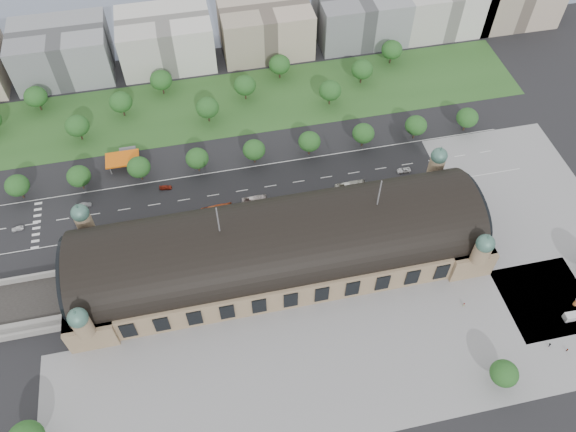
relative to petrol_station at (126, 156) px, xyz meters
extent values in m
plane|color=black|center=(53.91, -65.28, -2.95)|extent=(900.00, 900.00, 0.00)
cube|color=#907959|center=(53.91, -65.28, 3.05)|extent=(150.00, 40.00, 12.00)
cube|color=#907959|center=(-13.09, -65.28, 3.05)|extent=(16.00, 43.00, 12.00)
cube|color=#907959|center=(120.91, -65.28, 3.05)|extent=(16.00, 43.00, 12.00)
cylinder|color=black|center=(53.91, -65.28, 9.05)|extent=(144.00, 37.60, 37.60)
cylinder|color=black|center=(-19.09, -65.28, 11.05)|extent=(1.20, 32.00, 32.00)
cylinder|color=black|center=(126.91, -65.28, 11.05)|extent=(1.20, 32.00, 32.00)
cylinder|color=#907959|center=(-13.09, -44.28, 13.05)|extent=(6.00, 6.00, 8.00)
sphere|color=#436B5E|center=(-13.09, -44.28, 18.55)|extent=(6.40, 6.40, 6.40)
cone|color=#436B5E|center=(-13.09, -44.28, 22.55)|extent=(1.00, 1.00, 2.50)
cylinder|color=#907959|center=(120.91, -44.28, 13.05)|extent=(6.00, 6.00, 8.00)
sphere|color=#436B5E|center=(120.91, -44.28, 18.55)|extent=(6.40, 6.40, 6.40)
cone|color=#436B5E|center=(120.91, -44.28, 22.55)|extent=(1.00, 1.00, 2.50)
cylinder|color=#907959|center=(-13.09, -86.28, 13.05)|extent=(6.00, 6.00, 8.00)
sphere|color=#436B5E|center=(-13.09, -86.28, 18.55)|extent=(6.40, 6.40, 6.40)
cone|color=#436B5E|center=(-13.09, -86.28, 22.55)|extent=(1.00, 1.00, 2.50)
cylinder|color=#907959|center=(120.91, -86.28, 13.05)|extent=(6.00, 6.00, 8.00)
sphere|color=#436B5E|center=(120.91, -86.28, 18.55)|extent=(6.40, 6.40, 6.40)
cone|color=#436B5E|center=(120.91, -86.28, 22.55)|extent=(1.00, 1.00, 2.50)
cylinder|color=#59595B|center=(33.91, -65.28, 28.55)|extent=(0.50, 0.50, 12.00)
cylinder|color=#59595B|center=(88.91, -65.28, 28.55)|extent=(0.50, 0.50, 12.00)
cube|color=gray|center=(63.91, -109.28, -2.95)|extent=(190.00, 48.00, 0.12)
cube|color=gray|center=(156.91, -65.28, -2.95)|extent=(56.00, 100.00, 0.12)
cube|color=black|center=(33.91, -27.28, -2.95)|extent=(260.00, 26.00, 0.10)
cube|color=#295321|center=(38.91, 27.72, -2.95)|extent=(300.00, 45.00, 0.10)
cube|color=#DD5F0D|center=(-1.09, -3.28, 1.75)|extent=(14.00, 9.00, 0.70)
cube|color=#59595B|center=(0.91, 2.72, -1.35)|extent=(7.00, 5.00, 3.20)
cylinder|color=#59595B|center=(-6.59, -0.08, -0.75)|extent=(0.50, 0.50, 4.40)
cylinder|color=#59595B|center=(4.41, -0.08, -0.75)|extent=(0.50, 0.50, 4.40)
cylinder|color=#59595B|center=(-6.59, -6.48, -0.75)|extent=(0.50, 0.50, 4.40)
cylinder|color=#59595B|center=(4.41, -6.48, -0.75)|extent=(0.50, 0.50, 4.40)
cube|color=gray|center=(-26.09, 67.72, 9.05)|extent=(45.00, 32.00, 24.00)
cube|color=silver|center=(23.91, 67.72, 9.05)|extent=(45.00, 32.00, 24.00)
cube|color=#BBA893|center=(73.91, 67.72, 9.05)|extent=(45.00, 32.00, 24.00)
cube|color=gray|center=(123.91, 67.72, 9.05)|extent=(45.00, 32.00, 24.00)
cube|color=silver|center=(168.91, 67.72, 9.05)|extent=(45.00, 32.00, 24.00)
cylinder|color=#2D2116|center=(-42.09, -12.28, -0.79)|extent=(0.70, 0.70, 4.32)
ellipsoid|color=#1E4819|center=(-42.09, -12.28, 4.49)|extent=(9.60, 9.60, 8.16)
cylinder|color=#2D2116|center=(-18.09, -12.28, -0.79)|extent=(0.70, 0.70, 4.32)
ellipsoid|color=#1E4819|center=(-18.09, -12.28, 4.49)|extent=(9.60, 9.60, 8.16)
cylinder|color=#2D2116|center=(5.91, -12.28, -0.79)|extent=(0.70, 0.70, 4.32)
ellipsoid|color=#1E4819|center=(5.91, -12.28, 4.49)|extent=(9.60, 9.60, 8.16)
cylinder|color=#2D2116|center=(29.91, -12.28, -0.79)|extent=(0.70, 0.70, 4.32)
ellipsoid|color=#1E4819|center=(29.91, -12.28, 4.49)|extent=(9.60, 9.60, 8.16)
cylinder|color=#2D2116|center=(53.91, -12.28, -0.79)|extent=(0.70, 0.70, 4.32)
ellipsoid|color=#1E4819|center=(53.91, -12.28, 4.49)|extent=(9.60, 9.60, 8.16)
cylinder|color=#2D2116|center=(77.91, -12.28, -0.79)|extent=(0.70, 0.70, 4.32)
ellipsoid|color=#1E4819|center=(77.91, -12.28, 4.49)|extent=(9.60, 9.60, 8.16)
cylinder|color=#2D2116|center=(101.91, -12.28, -0.79)|extent=(0.70, 0.70, 4.32)
ellipsoid|color=#1E4819|center=(101.91, -12.28, 4.49)|extent=(9.60, 9.60, 8.16)
cylinder|color=#2D2116|center=(125.91, -12.28, -0.79)|extent=(0.70, 0.70, 4.32)
ellipsoid|color=#1E4819|center=(125.91, -12.28, 4.49)|extent=(9.60, 9.60, 8.16)
cylinder|color=#2D2116|center=(149.91, -12.28, -0.79)|extent=(0.70, 0.70, 4.32)
ellipsoid|color=#1E4819|center=(149.91, -12.28, 4.49)|extent=(9.60, 9.60, 8.16)
cylinder|color=#2D2116|center=(-38.09, 41.72, -0.61)|extent=(0.70, 0.70, 4.68)
ellipsoid|color=#1E4819|center=(-38.09, 41.72, 5.11)|extent=(10.40, 10.40, 8.84)
cylinder|color=#2D2116|center=(-19.09, 17.72, -0.61)|extent=(0.70, 0.70, 4.68)
ellipsoid|color=#1E4819|center=(-19.09, 17.72, 5.11)|extent=(10.40, 10.40, 8.84)
cylinder|color=#2D2116|center=(-0.09, 29.72, -0.61)|extent=(0.70, 0.70, 4.68)
ellipsoid|color=#1E4819|center=(-0.09, 29.72, 5.11)|extent=(10.40, 10.40, 8.84)
cylinder|color=#2D2116|center=(18.91, 41.72, -0.61)|extent=(0.70, 0.70, 4.68)
ellipsoid|color=#1E4819|center=(18.91, 41.72, 5.11)|extent=(10.40, 10.40, 8.84)
cylinder|color=#2D2116|center=(37.91, 17.72, -0.61)|extent=(0.70, 0.70, 4.68)
ellipsoid|color=#1E4819|center=(37.91, 17.72, 5.11)|extent=(10.40, 10.40, 8.84)
cylinder|color=#2D2116|center=(56.91, 29.72, -0.61)|extent=(0.70, 0.70, 4.68)
ellipsoid|color=#1E4819|center=(56.91, 29.72, 5.11)|extent=(10.40, 10.40, 8.84)
cylinder|color=#2D2116|center=(75.91, 41.72, -0.61)|extent=(0.70, 0.70, 4.68)
ellipsoid|color=#1E4819|center=(75.91, 41.72, 5.11)|extent=(10.40, 10.40, 8.84)
cylinder|color=#2D2116|center=(94.91, 17.72, -0.61)|extent=(0.70, 0.70, 4.68)
ellipsoid|color=#1E4819|center=(94.91, 17.72, 5.11)|extent=(10.40, 10.40, 8.84)
cylinder|color=#2D2116|center=(113.91, 29.72, -0.61)|extent=(0.70, 0.70, 4.68)
ellipsoid|color=#1E4819|center=(113.91, 29.72, 5.11)|extent=(10.40, 10.40, 8.84)
cylinder|color=#2D2116|center=(132.91, 41.72, -0.61)|extent=(0.70, 0.70, 4.68)
ellipsoid|color=#1E4819|center=(132.91, 41.72, 5.11)|extent=(10.40, 10.40, 8.84)
cylinder|color=#2D2116|center=(113.91, -125.28, -0.97)|extent=(0.70, 0.70, 3.96)
ellipsoid|color=#1E4819|center=(113.91, -125.28, 3.87)|extent=(9.00, 9.00, 7.65)
imported|color=silver|center=(-43.04, -28.88, -2.17)|extent=(4.75, 2.36, 1.56)
imported|color=gray|center=(-17.30, -22.22, -2.16)|extent=(4.84, 1.91, 1.57)
imported|color=maroon|center=(15.21, -19.55, -2.21)|extent=(5.30, 2.71, 1.47)
imported|color=#1A2B4B|center=(57.35, -37.24, -2.23)|extent=(4.39, 2.09, 1.45)
imported|color=silver|center=(114.83, -30.96, -2.14)|extent=(5.91, 2.92, 1.61)
imported|color=black|center=(-20.78, -44.28, -2.25)|extent=(4.46, 3.31, 1.40)
imported|color=maroon|center=(-5.46, -40.28, -2.26)|extent=(5.48, 4.25, 1.38)
imported|color=#1F1A4B|center=(0.00, -40.79, -2.13)|extent=(5.99, 4.86, 1.63)
imported|color=slate|center=(-1.22, -40.28, -2.24)|extent=(4.45, 3.00, 1.41)
imported|color=silver|center=(7.64, -40.28, -2.30)|extent=(3.90, 3.56, 1.30)
imported|color=gray|center=(5.60, -40.28, -2.20)|extent=(5.97, 4.53, 1.51)
imported|color=black|center=(11.87, -40.28, -2.28)|extent=(4.95, 3.58, 1.33)
imported|color=#D45122|center=(34.45, -36.86, -1.15)|extent=(13.04, 3.68, 3.59)
imported|color=silver|center=(50.03, -34.58, -1.49)|extent=(10.48, 2.46, 2.92)
imported|color=silver|center=(89.86, -35.89, -1.14)|extent=(13.02, 3.26, 3.61)
cube|color=silver|center=(149.10, -109.34, -1.54)|extent=(6.58, 2.77, 2.83)
cube|color=silver|center=(146.71, -109.28, -1.97)|extent=(1.80, 2.43, 1.96)
cylinder|color=#C9324A|center=(152.85, -104.67, -1.39)|extent=(1.46, 1.46, 3.12)
imported|color=gray|center=(114.01, -96.91, -2.03)|extent=(0.90, 0.52, 1.83)
imported|color=gray|center=(140.97, -120.16, -2.10)|extent=(1.08, 0.70, 1.69)
imported|color=gray|center=(135.90, -117.34, -1.99)|extent=(1.17, 1.31, 1.91)
camera|label=1|loc=(32.88, -179.61, 172.65)|focal=35.00mm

